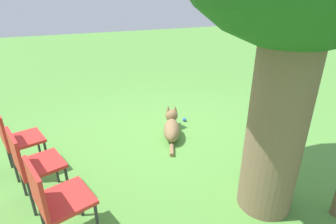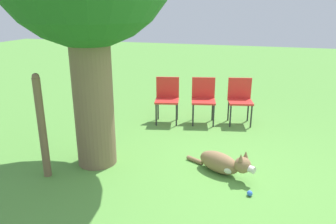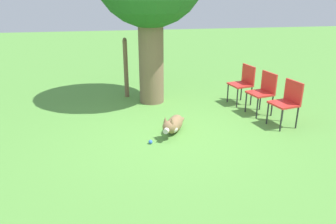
{
  "view_description": "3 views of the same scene",
  "coord_description": "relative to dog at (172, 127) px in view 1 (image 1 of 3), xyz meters",
  "views": [
    {
      "loc": [
        1.73,
        3.0,
        2.03
      ],
      "look_at": [
        0.05,
        -0.3,
        0.43
      ],
      "focal_mm": 28.0,
      "sensor_mm": 36.0,
      "label": 1
    },
    {
      "loc": [
        -4.01,
        -0.7,
        2.17
      ],
      "look_at": [
        0.79,
        0.72,
        0.53
      ],
      "focal_mm": 35.0,
      "sensor_mm": 36.0,
      "label": 2
    },
    {
      "loc": [
        -1.0,
        -5.56,
        2.44
      ],
      "look_at": [
        -0.11,
        -0.22,
        0.37
      ],
      "focal_mm": 35.0,
      "sensor_mm": 36.0,
      "label": 3
    }
  ],
  "objects": [
    {
      "name": "ground_plane",
      "position": [
        0.02,
        0.3,
        -0.15
      ],
      "size": [
        30.0,
        30.0,
        0.0
      ],
      "primitive_type": "plane",
      "color": "#56933D"
    },
    {
      "name": "dog",
      "position": [
        0.0,
        0.0,
        0.0
      ],
      "size": [
        0.59,
        1.0,
        0.41
      ],
      "rotation": [
        0.0,
        0.0,
        4.24
      ],
      "color": "olive",
      "rests_on": "ground_plane"
    },
    {
      "name": "red_chair_0",
      "position": [
        2.13,
        -0.01,
        0.35
      ],
      "size": [
        0.51,
        0.52,
        0.86
      ],
      "rotation": [
        0.0,
        0.0,
        3.36
      ],
      "color": "red",
      "rests_on": "ground_plane"
    },
    {
      "name": "red_chair_1",
      "position": [
        1.97,
        0.66,
        0.35
      ],
      "size": [
        0.51,
        0.52,
        0.86
      ],
      "rotation": [
        0.0,
        0.0,
        3.36
      ],
      "color": "red",
      "rests_on": "ground_plane"
    },
    {
      "name": "red_chair_2",
      "position": [
        1.81,
        1.33,
        0.35
      ],
      "size": [
        0.51,
        0.52,
        0.86
      ],
      "rotation": [
        0.0,
        0.0,
        3.36
      ],
      "color": "red",
      "rests_on": "ground_plane"
    },
    {
      "name": "tennis_ball",
      "position": [
        -0.46,
        -0.37,
        -0.12
      ],
      "size": [
        0.07,
        0.07,
        0.07
      ],
      "color": "blue",
      "rests_on": "ground_plane"
    }
  ]
}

